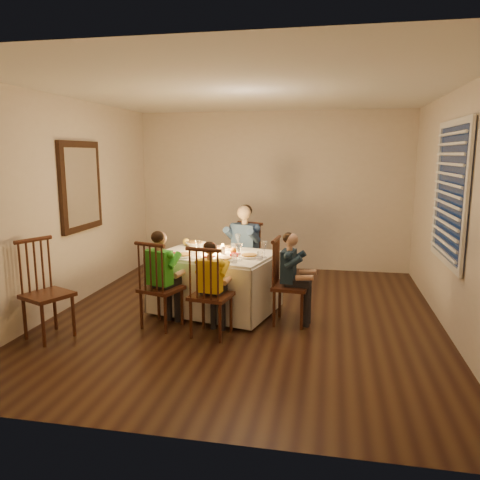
% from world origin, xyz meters
% --- Properties ---
extents(ground, '(5.00, 5.00, 0.00)m').
position_xyz_m(ground, '(0.00, 0.00, 0.00)').
color(ground, black).
rests_on(ground, ground).
extents(wall_left, '(0.02, 5.00, 2.60)m').
position_xyz_m(wall_left, '(-2.25, 0.00, 1.30)').
color(wall_left, beige).
rests_on(wall_left, ground).
extents(wall_right, '(0.02, 5.00, 2.60)m').
position_xyz_m(wall_right, '(2.25, 0.00, 1.30)').
color(wall_right, beige).
rests_on(wall_right, ground).
extents(wall_back, '(4.50, 0.02, 2.60)m').
position_xyz_m(wall_back, '(0.00, 2.50, 1.30)').
color(wall_back, beige).
rests_on(wall_back, ground).
extents(ceiling, '(5.00, 5.00, 0.00)m').
position_xyz_m(ceiling, '(0.00, 0.00, 2.60)').
color(ceiling, white).
rests_on(ceiling, wall_back).
extents(dining_table, '(1.59, 1.31, 0.70)m').
position_xyz_m(dining_table, '(-0.39, 0.12, 0.52)').
color(dining_table, white).
rests_on(dining_table, ground).
extents(chair_adult, '(0.51, 0.49, 0.99)m').
position_xyz_m(chair_adult, '(-0.18, 0.88, 0.00)').
color(chair_adult, '#33160D').
rests_on(chair_adult, ground).
extents(chair_near_left, '(0.50, 0.49, 0.99)m').
position_xyz_m(chair_near_left, '(-0.85, -0.52, 0.00)').
color(chair_near_left, '#33160D').
rests_on(chair_near_left, ground).
extents(chair_near_right, '(0.46, 0.45, 0.99)m').
position_xyz_m(chair_near_right, '(-0.25, -0.66, 0.00)').
color(chair_near_right, '#33160D').
rests_on(chair_near_right, ground).
extents(chair_end, '(0.42, 0.44, 0.99)m').
position_xyz_m(chair_end, '(0.55, -0.14, 0.00)').
color(chair_end, '#33160D').
rests_on(chair_end, ground).
extents(chair_extra, '(0.55, 0.56, 1.05)m').
position_xyz_m(chair_extra, '(-1.90, -1.05, 0.00)').
color(chair_extra, '#33160D').
rests_on(chair_extra, ground).
extents(adult, '(0.56, 0.53, 1.24)m').
position_xyz_m(adult, '(-0.18, 0.88, 0.00)').
color(adult, navy).
rests_on(adult, ground).
extents(child_green, '(0.45, 0.43, 1.09)m').
position_xyz_m(child_green, '(-0.85, -0.52, 0.00)').
color(child_green, green).
rests_on(child_green, ground).
extents(child_yellow, '(0.37, 0.35, 1.03)m').
position_xyz_m(child_yellow, '(-0.25, -0.66, 0.00)').
color(child_yellow, yellow).
rests_on(child_yellow, ground).
extents(child_teal, '(0.35, 0.37, 1.05)m').
position_xyz_m(child_teal, '(0.55, -0.14, 0.00)').
color(child_teal, '#17283A').
rests_on(child_teal, ground).
extents(setting_adult, '(0.31, 0.31, 0.02)m').
position_xyz_m(setting_adult, '(-0.35, 0.40, 0.74)').
color(setting_adult, white).
rests_on(setting_adult, dining_table).
extents(setting_green, '(0.31, 0.31, 0.02)m').
position_xyz_m(setting_green, '(-0.71, -0.13, 0.74)').
color(setting_green, white).
rests_on(setting_green, dining_table).
extents(setting_yellow, '(0.31, 0.31, 0.02)m').
position_xyz_m(setting_yellow, '(-0.21, -0.21, 0.74)').
color(setting_yellow, white).
rests_on(setting_yellow, dining_table).
extents(setting_teal, '(0.31, 0.31, 0.02)m').
position_xyz_m(setting_teal, '(0.05, -0.02, 0.74)').
color(setting_teal, white).
rests_on(setting_teal, dining_table).
extents(candle_left, '(0.06, 0.06, 0.10)m').
position_xyz_m(candle_left, '(-0.49, 0.14, 0.78)').
color(candle_left, white).
rests_on(candle_left, dining_table).
extents(candle_right, '(0.06, 0.06, 0.10)m').
position_xyz_m(candle_right, '(-0.29, 0.10, 0.78)').
color(candle_right, white).
rests_on(candle_right, dining_table).
extents(squash, '(0.09, 0.09, 0.09)m').
position_xyz_m(squash, '(-0.89, 0.54, 0.77)').
color(squash, yellow).
rests_on(squash, dining_table).
extents(orange_fruit, '(0.08, 0.08, 0.08)m').
position_xyz_m(orange_fruit, '(-0.17, 0.12, 0.77)').
color(orange_fruit, orange).
rests_on(orange_fruit, dining_table).
extents(serving_bowl, '(0.30, 0.30, 0.06)m').
position_xyz_m(serving_bowl, '(-0.75, 0.49, 0.76)').
color(serving_bowl, white).
rests_on(serving_bowl, dining_table).
extents(wall_mirror, '(0.06, 0.95, 1.15)m').
position_xyz_m(wall_mirror, '(-2.22, 0.30, 1.50)').
color(wall_mirror, black).
rests_on(wall_mirror, wall_left).
extents(window_blinds, '(0.07, 1.34, 1.54)m').
position_xyz_m(window_blinds, '(2.21, 0.10, 1.50)').
color(window_blinds, '#0C1931').
rests_on(window_blinds, wall_right).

